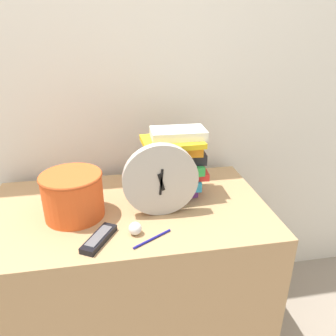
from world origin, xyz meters
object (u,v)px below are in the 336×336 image
desk_clock (161,180)px  tv_remote (99,238)px  basket (73,194)px  pen (152,239)px  crumpled_paper_ball (135,228)px  book_stack (175,162)px

desk_clock → tv_remote: size_ratio=1.71×
desk_clock → basket: 0.32m
tv_remote → pen: bearing=-7.6°
desk_clock → crumpled_paper_ball: size_ratio=6.21×
book_stack → tv_remote: book_stack is taller
book_stack → crumpled_paper_ball: 0.35m
book_stack → basket: bearing=-165.2°
tv_remote → crumpled_paper_ball: 0.12m
book_stack → pen: 0.36m
basket → tv_remote: bearing=-63.4°
tv_remote → pen: 0.18m
book_stack → tv_remote: (-0.31, -0.28, -0.13)m
desk_clock → pen: desk_clock is taller
basket → tv_remote: basket is taller
desk_clock → basket: desk_clock is taller
basket → crumpled_paper_ball: bearing=-37.0°
desk_clock → book_stack: (0.08, 0.15, 0.01)m
book_stack → tv_remote: size_ratio=1.72×
book_stack → desk_clock: bearing=-119.3°
desk_clock → crumpled_paper_ball: 0.20m
crumpled_paper_ball → pen: (0.05, -0.04, -0.02)m
basket → crumpled_paper_ball: (0.21, -0.16, -0.07)m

